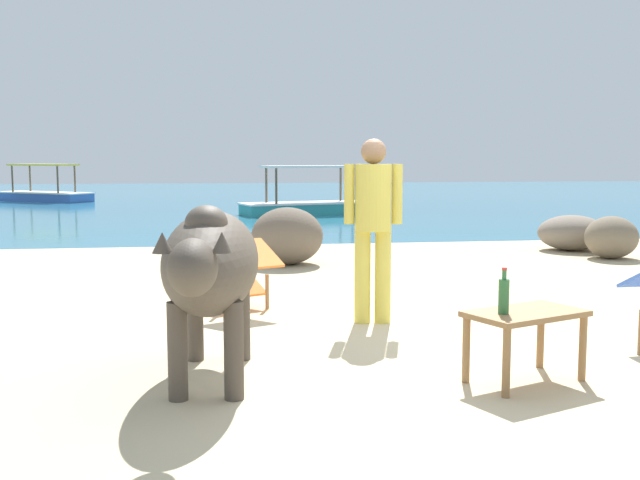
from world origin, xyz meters
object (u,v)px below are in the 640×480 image
object	(u,v)px
bottle	(504,295)
deck_chair_near	(240,271)
person_standing	(373,216)
boat_blue	(44,193)
cow	(211,264)
low_bench_table	(525,323)
boat_teal	(310,204)

from	to	relation	value
bottle	deck_chair_near	size ratio (longest dim) A/B	0.32
person_standing	boat_blue	world-z (taller)	person_standing
bottle	boat_blue	world-z (taller)	boat_blue
cow	boat_blue	xyz separation A→B (m)	(-5.65, 22.27, -0.52)
deck_chair_near	boat_blue	xyz separation A→B (m)	(-5.93, 20.04, -0.13)
low_bench_table	deck_chair_near	bearing A→B (deg)	101.80
bottle	boat_blue	bearing A→B (deg)	108.26
boat_teal	boat_blue	distance (m)	11.12
bottle	person_standing	xyz separation A→B (m)	(-0.42, 1.94, 0.36)
cow	bottle	distance (m)	1.88
deck_chair_near	cow	bearing A→B (deg)	147.34
deck_chair_near	boat_teal	world-z (taller)	boat_teal
bottle	boat_blue	distance (m)	23.87
deck_chair_near	boat_blue	distance (m)	20.90
bottle	deck_chair_near	xyz separation A→B (m)	(-1.55, 2.62, -0.20)
low_bench_table	boat_teal	xyz separation A→B (m)	(0.64, 15.19, -0.14)
cow	deck_chair_near	xyz separation A→B (m)	(0.28, 2.23, -0.38)
person_standing	deck_chair_near	bearing A→B (deg)	67.37
bottle	deck_chair_near	world-z (taller)	bottle
cow	person_standing	xyz separation A→B (m)	(1.42, 1.56, 0.18)
low_bench_table	person_standing	xyz separation A→B (m)	(-0.60, 1.88, 0.56)
deck_chair_near	low_bench_table	bearing A→B (deg)	-171.36
cow	deck_chair_near	bearing A→B (deg)	178.40
boat_teal	boat_blue	size ratio (longest dim) A/B	1.05
person_standing	boat_teal	bearing A→B (deg)	2.92
low_bench_table	boat_teal	distance (m)	15.20
bottle	person_standing	distance (m)	2.02
cow	deck_chair_near	size ratio (longest dim) A/B	2.26
deck_chair_near	person_standing	size ratio (longest dim) A/B	0.57
bottle	person_standing	size ratio (longest dim) A/B	0.18
low_bench_table	deck_chair_near	world-z (taller)	deck_chair_near
deck_chair_near	boat_blue	world-z (taller)	boat_blue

